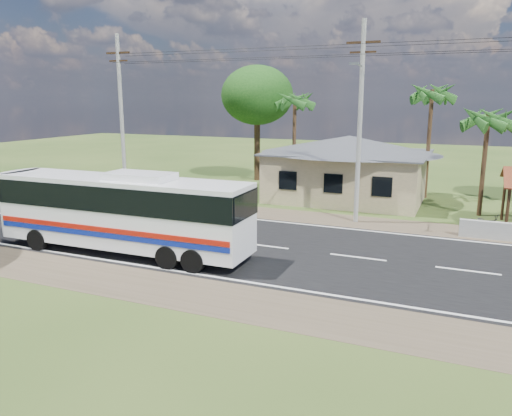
# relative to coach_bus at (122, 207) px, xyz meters

# --- Properties ---
(ground) EXTENTS (120.00, 120.00, 0.00)m
(ground) POSITION_rel_coach_bus_xyz_m (5.44, 3.48, -2.14)
(ground) COLOR #284117
(ground) RESTS_ON ground
(road) EXTENTS (120.00, 16.00, 0.03)m
(road) POSITION_rel_coach_bus_xyz_m (5.44, 3.48, -2.13)
(road) COLOR black
(road) RESTS_ON ground
(house) EXTENTS (12.40, 10.00, 5.00)m
(house) POSITION_rel_coach_bus_xyz_m (6.44, 16.47, 0.50)
(house) COLOR tan
(house) RESTS_ON ground
(utility_poles) EXTENTS (32.80, 2.22, 11.00)m
(utility_poles) POSITION_rel_coach_bus_xyz_m (8.10, 9.96, 3.62)
(utility_poles) COLOR #9E9E99
(utility_poles) RESTS_ON ground
(palm_near) EXTENTS (2.80, 2.80, 6.70)m
(palm_near) POSITION_rel_coach_bus_xyz_m (14.94, 14.48, 3.57)
(palm_near) COLOR #47301E
(palm_near) RESTS_ON ground
(palm_mid) EXTENTS (2.80, 2.80, 8.20)m
(palm_mid) POSITION_rel_coach_bus_xyz_m (11.44, 18.98, 5.01)
(palm_mid) COLOR #47301E
(palm_mid) RESTS_ON ground
(palm_far) EXTENTS (2.80, 2.80, 7.70)m
(palm_far) POSITION_rel_coach_bus_xyz_m (1.44, 19.48, 4.53)
(palm_far) COLOR #47301E
(palm_far) RESTS_ON ground
(tree_behind_house) EXTENTS (6.00, 6.00, 9.61)m
(tree_behind_house) POSITION_rel_coach_bus_xyz_m (-2.56, 21.48, 4.97)
(tree_behind_house) COLOR #47301E
(tree_behind_house) RESTS_ON ground
(coach_bus) EXTENTS (12.12, 2.81, 3.75)m
(coach_bus) POSITION_rel_coach_bus_xyz_m (0.00, 0.00, 0.00)
(coach_bus) COLOR white
(coach_bus) RESTS_ON ground
(motorcycle) EXTENTS (2.05, 1.26, 1.02)m
(motorcycle) POSITION_rel_coach_bus_xyz_m (15.18, 10.28, -1.64)
(motorcycle) COLOR black
(motorcycle) RESTS_ON ground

